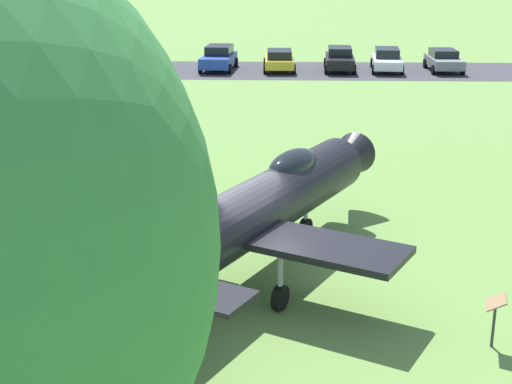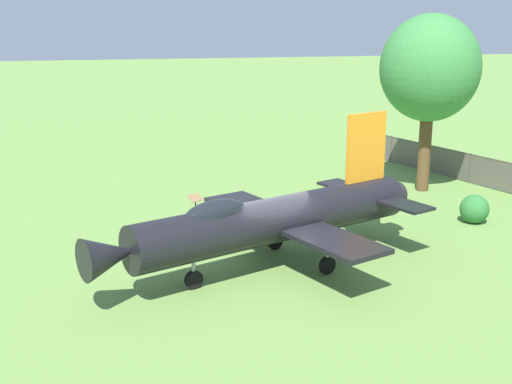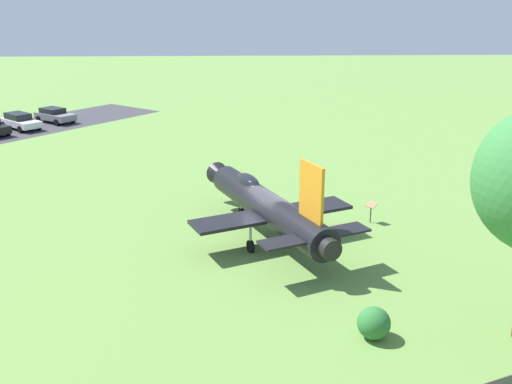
# 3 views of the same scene
# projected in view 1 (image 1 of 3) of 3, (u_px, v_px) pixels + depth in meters

# --- Properties ---
(ground_plane) EXTENTS (200.00, 200.00, 0.00)m
(ground_plane) POSITION_uv_depth(u_px,v_px,m) (248.00, 279.00, 18.88)
(ground_plane) COLOR #668E42
(parking_strip) EXTENTS (28.08, 32.39, 0.00)m
(parking_strip) POSITION_uv_depth(u_px,v_px,m) (335.00, 71.00, 50.74)
(parking_strip) COLOR #38383D
(parking_strip) RESTS_ON ground_plane
(display_jet) EXTENTS (8.28, 12.08, 4.97)m
(display_jet) POSITION_uv_depth(u_px,v_px,m) (255.00, 209.00, 18.64)
(display_jet) COLOR black
(display_jet) RESTS_ON ground_plane
(info_plaque) EXTENTS (0.69, 0.72, 1.14)m
(info_plaque) POSITION_uv_depth(u_px,v_px,m) (495.00, 309.00, 15.45)
(info_plaque) COLOR #333333
(info_plaque) RESTS_ON ground_plane
(parked_car_gray) EXTENTS (4.54, 4.12, 1.40)m
(parked_car_gray) POSITION_uv_depth(u_px,v_px,m) (444.00, 60.00, 50.36)
(parked_car_gray) COLOR slate
(parked_car_gray) RESTS_ON ground_plane
(parked_car_white) EXTENTS (4.68, 4.54, 1.46)m
(parked_car_white) POSITION_uv_depth(u_px,v_px,m) (387.00, 59.00, 50.50)
(parked_car_white) COLOR silver
(parked_car_white) RESTS_ON ground_plane
(parked_car_black) EXTENTS (4.63, 4.34, 1.52)m
(parked_car_black) POSITION_uv_depth(u_px,v_px,m) (340.00, 59.00, 50.58)
(parked_car_black) COLOR black
(parked_car_black) RESTS_ON ground_plane
(parked_car_yellow) EXTENTS (4.76, 4.26, 1.40)m
(parked_car_yellow) POSITION_uv_depth(u_px,v_px,m) (279.00, 60.00, 50.55)
(parked_car_yellow) COLOR gold
(parked_car_yellow) RESTS_ON ground_plane
(parked_car_blue) EXTENTS (4.68, 4.55, 1.60)m
(parked_car_blue) POSITION_uv_depth(u_px,v_px,m) (219.00, 58.00, 50.84)
(parked_car_blue) COLOR #23429E
(parked_car_blue) RESTS_ON ground_plane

